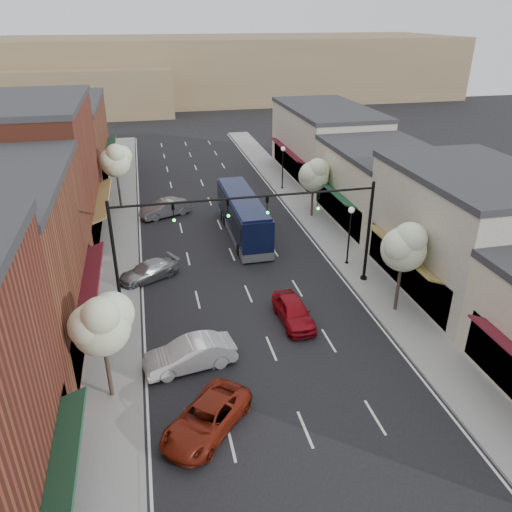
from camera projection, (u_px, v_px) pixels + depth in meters
ground at (281, 372)px, 25.34m from camera, size 160.00×160.00×0.00m
sidewalk_left at (118, 240)px, 39.84m from camera, size 2.80×73.00×0.15m
sidewalk_right at (318, 222)px, 43.17m from camera, size 2.80×73.00×0.15m
curb_left at (136, 238)px, 40.12m from camera, size 0.25×73.00×0.17m
curb_right at (303, 224)px, 42.89m from camera, size 0.25×73.00×0.17m
bldg_left_midfar at (31, 175)px, 37.65m from camera, size 10.14×14.10×10.90m
bldg_left_far at (60, 142)px, 52.21m from camera, size 10.14×18.10×8.40m
bldg_right_midnear at (466, 232)px, 31.59m from camera, size 9.14×12.10×7.90m
bldg_right_midfar at (381, 185)px, 42.42m from camera, size 9.14×12.10×6.40m
bldg_right_far at (325, 142)px, 54.47m from camera, size 9.14×16.10×7.40m
hill_far at (165, 69)px, 101.52m from camera, size 120.00×30.00×12.00m
hill_near at (25, 91)px, 86.93m from camera, size 50.00×20.00×8.00m
signal_mast_right at (335, 221)px, 31.42m from camera, size 8.22×0.46×7.00m
signal_mast_left at (154, 236)px, 29.19m from camera, size 8.22×0.46×7.00m
tree_right_near at (405, 245)px, 28.49m from camera, size 2.85×2.65×5.95m
tree_right_far at (314, 174)px, 42.70m from camera, size 2.85×2.65×5.43m
tree_left_near at (101, 323)px, 21.79m from camera, size 2.85×2.65×5.69m
tree_left_far at (116, 160)px, 44.39m from camera, size 2.85×2.65×6.13m
lamp_post_near at (350, 226)px, 34.76m from camera, size 0.44×0.44×4.44m
lamp_post_far at (283, 161)px, 50.08m from camera, size 0.44×0.44×4.44m
coach_bus at (243, 215)px, 40.13m from camera, size 2.50×10.91×3.33m
red_hatchback at (293, 311)px, 29.12m from camera, size 1.87×4.30×1.44m
parked_car_a at (206, 418)px, 21.52m from camera, size 4.83×5.06×1.33m
parked_car_b at (190, 354)px, 25.37m from camera, size 4.89×2.38×1.54m
parked_car_c at (149, 271)px, 33.88m from camera, size 4.56×3.52×1.23m
parked_car_e at (165, 208)px, 44.35m from camera, size 4.76×3.19×1.49m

